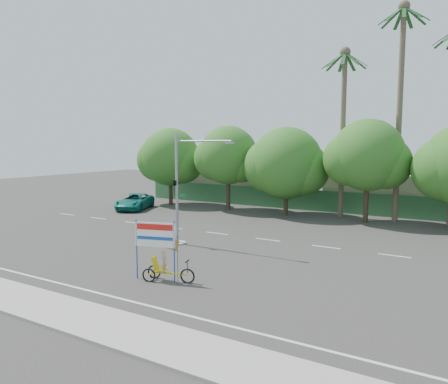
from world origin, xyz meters
The scene contains 14 objects.
ground centered at (0.00, 0.00, 0.00)m, with size 120.00×120.00×0.00m, color #33302D.
sidewalk_near centered at (0.00, -7.50, 0.06)m, with size 50.00×2.40×0.12m, color gray.
fence centered at (0.00, 21.50, 1.00)m, with size 38.00×0.08×2.00m, color #336B3D.
building_left centered at (-10.00, 26.00, 2.00)m, with size 12.00×8.00×4.00m, color #B6A890.
building_right centered at (8.00, 26.00, 1.80)m, with size 14.00×8.00×3.60m, color #B6A890.
tree_far_left centered at (-14.05, 18.00, 4.76)m, with size 7.14×6.00×7.96m.
tree_left centered at (-7.05, 18.00, 5.06)m, with size 6.66×5.60×8.07m.
tree_center centered at (-1.05, 18.00, 4.47)m, with size 7.62×6.40×7.85m.
tree_right centered at (5.95, 18.00, 5.24)m, with size 6.90×5.80×8.36m.
palm_tall centered at (8.00, 19.50, 10.46)m, with size 3.73×3.79×17.45m.
palm_short centered at (3.50, 19.50, 8.86)m, with size 3.73×3.79×14.45m.
traffic_signal centered at (-2.20, 3.98, 2.92)m, with size 4.72×1.10×7.00m.
trike_billboard centered at (1.43, -2.43, 1.17)m, with size 2.86×1.14×2.90m.
pickup_truck centered at (-14.89, 13.49, 0.76)m, with size 2.52×5.46×1.52m, color #107065.
Camera 1 is at (14.27, -17.95, 6.46)m, focal length 35.00 mm.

